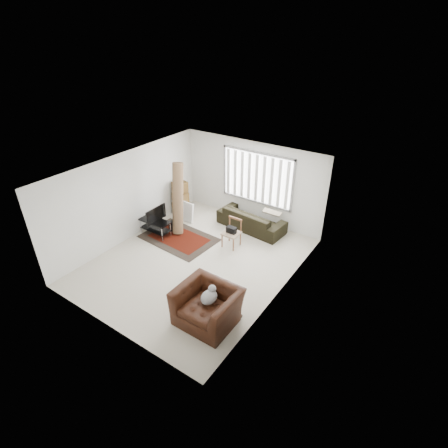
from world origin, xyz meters
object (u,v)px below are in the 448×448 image
object	(u,v)px
moving_boxes	(181,200)
tv_stand	(155,224)
sofa	(251,216)
side_chair	(232,232)
armchair	(207,304)

from	to	relation	value
moving_boxes	tv_stand	bearing A→B (deg)	-82.40
sofa	side_chair	world-z (taller)	side_chair
tv_stand	moving_boxes	distance (m)	1.52
sofa	side_chair	distance (m)	1.22
armchair	sofa	bearing A→B (deg)	107.29
tv_stand	sofa	size ratio (longest dim) A/B	0.45
moving_boxes	armchair	size ratio (longest dim) A/B	0.91
tv_stand	moving_boxes	size ratio (longest dim) A/B	0.83
tv_stand	side_chair	bearing A→B (deg)	18.99
moving_boxes	armchair	distance (m)	5.16
sofa	side_chair	bearing A→B (deg)	97.18
tv_stand	moving_boxes	bearing A→B (deg)	97.60
tv_stand	armchair	distance (m)	4.11
moving_boxes	armchair	bearing A→B (deg)	-43.35
moving_boxes	sofa	size ratio (longest dim) A/B	0.54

